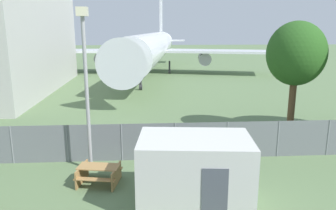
{
  "coord_description": "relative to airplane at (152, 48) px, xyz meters",
  "views": [
    {
      "loc": [
        1.21,
        -4.5,
        6.23
      ],
      "look_at": [
        2.42,
        13.37,
        2.0
      ],
      "focal_mm": 35.0,
      "sensor_mm": 36.0,
      "label": 1
    }
  ],
  "objects": [
    {
      "name": "perimeter_fence",
      "position": [
        -2.06,
        -29.59,
        -2.71
      ],
      "size": [
        56.07,
        0.07,
        1.83
      ],
      "color": "slate",
      "rests_on": "ground"
    },
    {
      "name": "airplane",
      "position": [
        0.0,
        0.0,
        0.0
      ],
      "size": [
        33.91,
        41.87,
        11.28
      ],
      "rotation": [
        0.0,
        0.0,
        -1.7
      ],
      "color": "silver",
      "rests_on": "ground"
    },
    {
      "name": "portable_cabin",
      "position": [
        0.81,
        -33.81,
        -2.37
      ],
      "size": [
        4.15,
        2.87,
        2.52
      ],
      "rotation": [
        0.0,
        0.0,
        -0.1
      ],
      "color": "silver",
      "rests_on": "ground"
    },
    {
      "name": "picnic_bench_open_grass",
      "position": [
        -2.83,
        -31.94,
        -3.15
      ],
      "size": [
        1.87,
        1.67,
        0.76
      ],
      "rotation": [
        0.0,
        0.0,
        -0.18
      ],
      "color": "#A37A47",
      "rests_on": "ground"
    },
    {
      "name": "tree_near_hangar",
      "position": [
        7.59,
        -26.44,
        1.16
      ],
      "size": [
        3.28,
        3.28,
        6.63
      ],
      "color": "brown",
      "rests_on": "ground"
    },
    {
      "name": "light_mast",
      "position": [
        -3.39,
        -30.54,
        0.74
      ],
      "size": [
        0.44,
        0.44,
        7.05
      ],
      "color": "#99999E",
      "rests_on": "ground"
    }
  ]
}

